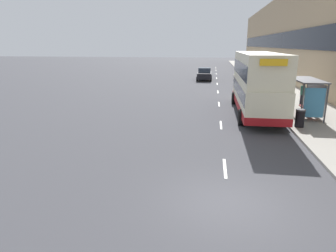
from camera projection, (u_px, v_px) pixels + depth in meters
ground_plane at (228, 204)px, 9.41m from camera, size 220.00×220.00×0.00m
pavement at (260, 77)px, 45.23m from camera, size 5.00×93.00×0.14m
terrace_facade at (292, 36)px, 43.11m from camera, size 3.10×93.00×12.03m
lane_mark_0 at (225, 168)px, 12.12m from camera, size 0.12×2.00×0.01m
lane_mark_1 at (221, 125)px, 18.62m from camera, size 0.12×2.00×0.01m
lane_mark_2 at (219, 104)px, 25.12m from camera, size 0.12×2.00×0.01m
lane_mark_3 at (218, 92)px, 31.62m from camera, size 0.12×2.00×0.01m
lane_mark_4 at (217, 84)px, 38.11m from camera, size 0.12×2.00×0.01m
lane_mark_5 at (217, 78)px, 44.61m from camera, size 0.12×2.00×0.01m
lane_mark_6 at (216, 74)px, 51.11m from camera, size 0.12×2.00×0.01m
lane_mark_7 at (216, 70)px, 57.61m from camera, size 0.12×2.00×0.01m
lane_mark_8 at (216, 68)px, 64.11m from camera, size 0.12×2.00×0.01m
bus_shelter at (310, 91)px, 19.74m from camera, size 1.60×4.20×2.48m
double_decker_bus_near at (257, 82)px, 20.98m from camera, size 2.85×10.59×4.30m
car_0 at (204, 74)px, 41.83m from camera, size 2.09×4.28×1.72m
pedestrian_at_shelter at (302, 94)px, 23.80m from camera, size 0.35×0.35×1.78m
pedestrian_1 at (278, 93)px, 24.03m from camera, size 0.35×0.35×1.78m
pedestrian_2 at (279, 95)px, 22.89m from camera, size 0.37×0.37×1.85m
pedestrian_3 at (316, 103)px, 20.11m from camera, size 0.34×0.34×1.73m
litter_bin at (300, 118)px, 17.57m from camera, size 0.55×0.55×1.05m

